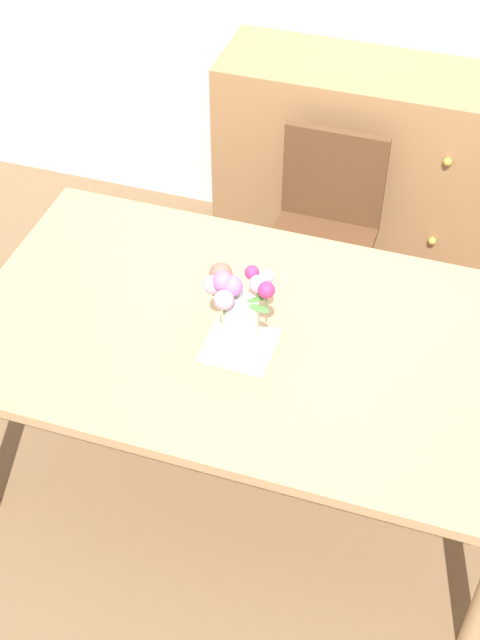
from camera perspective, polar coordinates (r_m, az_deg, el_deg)
The scene contains 6 objects.
ground_plane at distance 3.37m, azimuth 0.90°, elevation -9.60°, with size 12.00×12.00×0.00m, color brown.
dining_table at distance 2.87m, azimuth 1.04°, elevation -1.87°, with size 1.90×1.09×0.72m.
chair_far at distance 3.60m, azimuth 5.56°, elevation 6.23°, with size 0.42×0.42×0.90m.
dresser at distance 3.95m, azimuth 8.96°, elevation 9.38°, with size 1.40×0.47×1.00m.
placemat at distance 2.77m, azimuth 0.00°, elevation -1.72°, with size 0.22×0.22×0.01m, color #CCB789.
flower_vase at distance 2.67m, azimuth -0.22°, elevation 0.96°, with size 0.23×0.21×0.29m.
Camera 1 is at (0.57, -1.92, 2.72)m, focal length 48.83 mm.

